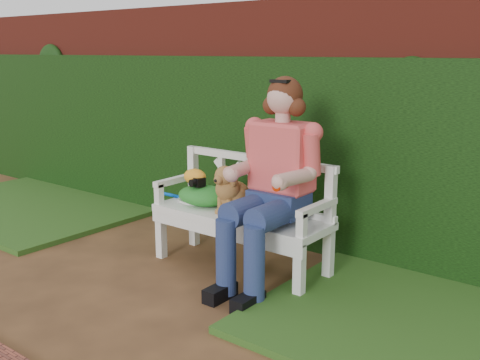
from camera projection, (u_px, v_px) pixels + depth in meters
The scene contains 12 objects.
ground at pixel (109, 285), 4.30m from camera, with size 60.00×60.00×0.00m, color #412B1A.
brick_wall at pixel (257, 119), 5.51m from camera, with size 10.00×0.30×2.20m, color maroon.
ivy_hedge at pixel (243, 147), 5.40m from camera, with size 10.00×0.18×1.70m, color #1A4410.
grass_left at pixel (36, 205), 6.42m from camera, with size 2.60×2.00×0.05m, color #2F6019.
grass_right at pixel (468, 331), 3.54m from camera, with size 2.60×2.00×0.05m, color #2F6019.
garden_bench at pixel (240, 241), 4.57m from camera, with size 1.58×0.60×0.48m, color white, non-canonical shape.
seated_woman at pixel (278, 179), 4.20m from camera, with size 0.69×0.92×1.63m, color #F5546F, non-canonical shape.
dog at pixel (232, 188), 4.51m from camera, with size 0.26×0.36×0.40m, color olive, non-canonical shape.
tennis_racket at pixel (193, 200), 4.85m from camera, with size 0.62×0.26×0.03m, color white, non-canonical shape.
green_bag at pixel (204, 195), 4.74m from camera, with size 0.48×0.37×0.16m, color #2F782A, non-canonical shape.
camera_item at pixel (198, 182), 4.70m from camera, with size 0.11×0.08×0.07m, color black.
baseball_glove at pixel (195, 177), 4.76m from camera, with size 0.21×0.16×0.13m, color orange.
Camera 1 is at (3.26, -2.54, 1.75)m, focal length 42.00 mm.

